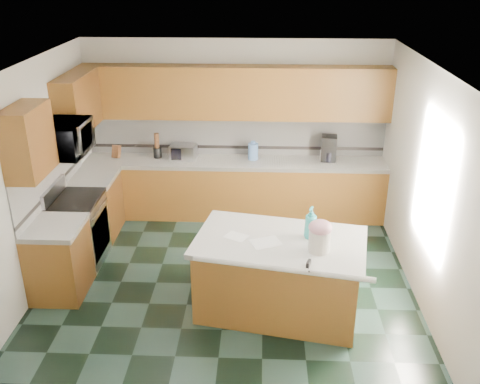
{
  "coord_description": "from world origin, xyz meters",
  "views": [
    {
      "loc": [
        0.41,
        -5.67,
        3.78
      ],
      "look_at": [
        0.15,
        0.35,
        1.12
      ],
      "focal_mm": 40.0,
      "sensor_mm": 36.0,
      "label": 1
    }
  ],
  "objects_px": {
    "soap_bottle_island": "(311,223)",
    "coffee_maker": "(329,148)",
    "island_top": "(280,242)",
    "toaster_oven": "(183,152)",
    "treat_jar": "(320,241)",
    "island_base": "(279,277)",
    "knife_block": "(116,152)"
  },
  "relations": [
    {
      "from": "island_base",
      "to": "toaster_oven",
      "type": "xyz_separation_m",
      "value": [
        -1.42,
        2.53,
        0.6
      ]
    },
    {
      "from": "island_base",
      "to": "knife_block",
      "type": "relative_size",
      "value": 9.01
    },
    {
      "from": "treat_jar",
      "to": "coffee_maker",
      "type": "distance_m",
      "value": 2.82
    },
    {
      "from": "coffee_maker",
      "to": "soap_bottle_island",
      "type": "bearing_deg",
      "value": -94.75
    },
    {
      "from": "island_top",
      "to": "coffee_maker",
      "type": "bearing_deg",
      "value": 83.49
    },
    {
      "from": "island_base",
      "to": "soap_bottle_island",
      "type": "height_order",
      "value": "soap_bottle_island"
    },
    {
      "from": "toaster_oven",
      "to": "coffee_maker",
      "type": "bearing_deg",
      "value": 8.37
    },
    {
      "from": "knife_block",
      "to": "toaster_oven",
      "type": "height_order",
      "value": "toaster_oven"
    },
    {
      "from": "soap_bottle_island",
      "to": "coffee_maker",
      "type": "bearing_deg",
      "value": 102.45
    },
    {
      "from": "island_base",
      "to": "treat_jar",
      "type": "relative_size",
      "value": 7.33
    },
    {
      "from": "treat_jar",
      "to": "knife_block",
      "type": "relative_size",
      "value": 1.23
    },
    {
      "from": "knife_block",
      "to": "treat_jar",
      "type": "bearing_deg",
      "value": -27.27
    },
    {
      "from": "treat_jar",
      "to": "knife_block",
      "type": "bearing_deg",
      "value": 154.71
    },
    {
      "from": "island_base",
      "to": "treat_jar",
      "type": "xyz_separation_m",
      "value": [
        0.4,
        -0.22,
        0.61
      ]
    },
    {
      "from": "island_base",
      "to": "treat_jar",
      "type": "distance_m",
      "value": 0.77
    },
    {
      "from": "toaster_oven",
      "to": "soap_bottle_island",
      "type": "bearing_deg",
      "value": -46.98
    },
    {
      "from": "coffee_maker",
      "to": "toaster_oven",
      "type": "bearing_deg",
      "value": -173.36
    },
    {
      "from": "soap_bottle_island",
      "to": "knife_block",
      "type": "relative_size",
      "value": 1.9
    },
    {
      "from": "treat_jar",
      "to": "toaster_oven",
      "type": "height_order",
      "value": "treat_jar"
    },
    {
      "from": "island_top",
      "to": "soap_bottle_island",
      "type": "relative_size",
      "value": 5.0
    },
    {
      "from": "soap_bottle_island",
      "to": "coffee_maker",
      "type": "distance_m",
      "value": 2.54
    },
    {
      "from": "toaster_oven",
      "to": "coffee_maker",
      "type": "distance_m",
      "value": 2.23
    },
    {
      "from": "island_top",
      "to": "soap_bottle_island",
      "type": "distance_m",
      "value": 0.4
    },
    {
      "from": "island_base",
      "to": "soap_bottle_island",
      "type": "distance_m",
      "value": 0.76
    },
    {
      "from": "toaster_oven",
      "to": "knife_block",
      "type": "bearing_deg",
      "value": -172.4
    },
    {
      "from": "coffee_maker",
      "to": "island_base",
      "type": "bearing_deg",
      "value": -101.46
    },
    {
      "from": "island_top",
      "to": "treat_jar",
      "type": "bearing_deg",
      "value": -18.11
    },
    {
      "from": "island_top",
      "to": "knife_block",
      "type": "bearing_deg",
      "value": 145.11
    },
    {
      "from": "knife_block",
      "to": "coffee_maker",
      "type": "height_order",
      "value": "coffee_maker"
    },
    {
      "from": "soap_bottle_island",
      "to": "coffee_maker",
      "type": "height_order",
      "value": "coffee_maker"
    },
    {
      "from": "island_top",
      "to": "toaster_oven",
      "type": "height_order",
      "value": "toaster_oven"
    },
    {
      "from": "treat_jar",
      "to": "toaster_oven",
      "type": "distance_m",
      "value": 3.31
    }
  ]
}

